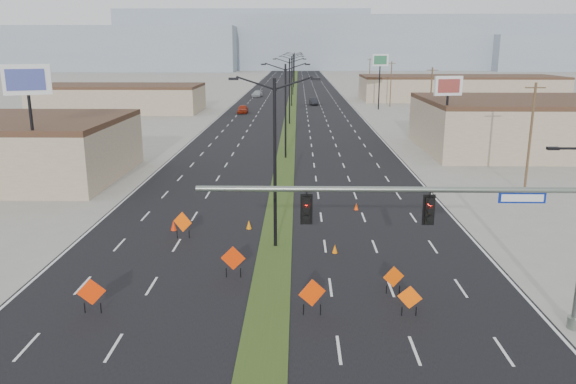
{
  "coord_description": "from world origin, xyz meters",
  "views": [
    {
      "loc": [
        1.34,
        -20.02,
        11.66
      ],
      "look_at": [
        0.75,
        12.75,
        3.2
      ],
      "focal_mm": 35.0,
      "sensor_mm": 36.0,
      "label": 1
    }
  ],
  "objects_px": {
    "streetlight_5": "(294,69)",
    "pole_sign_east_near": "(448,93)",
    "construction_sign_5": "(394,278)",
    "streetlight_1": "(286,108)",
    "car_mid": "(314,101)",
    "streetlight_6": "(294,66)",
    "construction_sign_0": "(91,293)",
    "car_left": "(243,109)",
    "construction_sign_2": "(183,223)",
    "cone_2": "(356,206)",
    "cone_1": "(335,249)",
    "cone_3": "(173,226)",
    "car_far": "(257,94)",
    "construction_sign_4": "(410,299)",
    "construction_sign_3": "(312,294)",
    "pole_sign_east_far": "(380,64)",
    "streetlight_3": "(292,79)",
    "streetlight_0": "(275,158)",
    "construction_sign_1": "(233,259)",
    "signal_mast": "(474,221)",
    "pole_sign_west": "(28,89)",
    "streetlight_4": "(293,73)",
    "streetlight_2": "(290,89)"
  },
  "relations": [
    {
      "from": "streetlight_3",
      "to": "streetlight_6",
      "type": "bearing_deg",
      "value": 90.0
    },
    {
      "from": "streetlight_5",
      "to": "construction_sign_5",
      "type": "xyz_separation_m",
      "value": [
        6.0,
        -146.67,
        -4.58
      ]
    },
    {
      "from": "streetlight_0",
      "to": "pole_sign_east_far",
      "type": "distance_m",
      "value": 79.59
    },
    {
      "from": "streetlight_1",
      "to": "streetlight_3",
      "type": "relative_size",
      "value": 1.0
    },
    {
      "from": "construction_sign_3",
      "to": "cone_3",
      "type": "distance_m",
      "value": 14.81
    },
    {
      "from": "construction_sign_2",
      "to": "streetlight_6",
      "type": "bearing_deg",
      "value": 108.87
    },
    {
      "from": "car_far",
      "to": "construction_sign_5",
      "type": "xyz_separation_m",
      "value": [
        14.63,
        -112.67,
        0.11
      ]
    },
    {
      "from": "signal_mast",
      "to": "streetlight_4",
      "type": "height_order",
      "value": "streetlight_4"
    },
    {
      "from": "streetlight_6",
      "to": "construction_sign_1",
      "type": "height_order",
      "value": "streetlight_6"
    },
    {
      "from": "car_mid",
      "to": "construction_sign_3",
      "type": "distance_m",
      "value": 95.36
    },
    {
      "from": "cone_3",
      "to": "construction_sign_0",
      "type": "bearing_deg",
      "value": -95.22
    },
    {
      "from": "construction_sign_2",
      "to": "cone_3",
      "type": "height_order",
      "value": "construction_sign_2"
    },
    {
      "from": "construction_sign_1",
      "to": "cone_2",
      "type": "distance_m",
      "value": 14.85
    },
    {
      "from": "car_left",
      "to": "construction_sign_0",
      "type": "distance_m",
      "value": 79.73
    },
    {
      "from": "construction_sign_5",
      "to": "pole_sign_east_far",
      "type": "bearing_deg",
      "value": 68.48
    },
    {
      "from": "pole_sign_east_near",
      "to": "streetlight_6",
      "type": "bearing_deg",
      "value": 84.92
    },
    {
      "from": "construction_sign_1",
      "to": "cone_3",
      "type": "distance_m",
      "value": 9.09
    },
    {
      "from": "streetlight_5",
      "to": "car_mid",
      "type": "height_order",
      "value": "streetlight_5"
    },
    {
      "from": "streetlight_2",
      "to": "pole_sign_west",
      "type": "bearing_deg",
      "value": -112.79
    },
    {
      "from": "streetlight_1",
      "to": "construction_sign_3",
      "type": "relative_size",
      "value": 5.75
    },
    {
      "from": "streetlight_1",
      "to": "construction_sign_4",
      "type": "distance_m",
      "value": 37.82
    },
    {
      "from": "streetlight_6",
      "to": "pole_sign_west",
      "type": "height_order",
      "value": "pole_sign_west"
    },
    {
      "from": "streetlight_5",
      "to": "construction_sign_4",
      "type": "relative_size",
      "value": 6.89
    },
    {
      "from": "pole_sign_west",
      "to": "cone_2",
      "type": "bearing_deg",
      "value": -28.32
    },
    {
      "from": "construction_sign_5",
      "to": "streetlight_0",
      "type": "bearing_deg",
      "value": 117.84
    },
    {
      "from": "construction_sign_2",
      "to": "construction_sign_4",
      "type": "relative_size",
      "value": 1.2
    },
    {
      "from": "construction_sign_2",
      "to": "cone_2",
      "type": "xyz_separation_m",
      "value": [
        11.53,
        6.58,
        -0.75
      ]
    },
    {
      "from": "streetlight_0",
      "to": "construction_sign_4",
      "type": "distance_m",
      "value": 11.92
    },
    {
      "from": "cone_1",
      "to": "cone_3",
      "type": "relative_size",
      "value": 0.8
    },
    {
      "from": "streetlight_5",
      "to": "construction_sign_2",
      "type": "relative_size",
      "value": 5.76
    },
    {
      "from": "signal_mast",
      "to": "streetlight_6",
      "type": "height_order",
      "value": "streetlight_6"
    },
    {
      "from": "construction_sign_5",
      "to": "streetlight_1",
      "type": "bearing_deg",
      "value": 85.69
    },
    {
      "from": "construction_sign_5",
      "to": "car_far",
      "type": "bearing_deg",
      "value": 83.26
    },
    {
      "from": "streetlight_0",
      "to": "construction_sign_2",
      "type": "height_order",
      "value": "streetlight_0"
    },
    {
      "from": "construction_sign_1",
      "to": "cone_3",
      "type": "bearing_deg",
      "value": 124.79
    },
    {
      "from": "car_left",
      "to": "construction_sign_2",
      "type": "relative_size",
      "value": 2.55
    },
    {
      "from": "streetlight_3",
      "to": "car_far",
      "type": "bearing_deg",
      "value": 111.41
    },
    {
      "from": "cone_1",
      "to": "streetlight_0",
      "type": "bearing_deg",
      "value": 162.02
    },
    {
      "from": "cone_2",
      "to": "streetlight_3",
      "type": "bearing_deg",
      "value": 94.26
    },
    {
      "from": "car_mid",
      "to": "construction_sign_0",
      "type": "height_order",
      "value": "construction_sign_0"
    },
    {
      "from": "streetlight_1",
      "to": "car_left",
      "type": "bearing_deg",
      "value": 101.62
    },
    {
      "from": "pole_sign_east_far",
      "to": "streetlight_5",
      "type": "bearing_deg",
      "value": 83.51
    },
    {
      "from": "construction_sign_0",
      "to": "construction_sign_3",
      "type": "bearing_deg",
      "value": -14.9
    },
    {
      "from": "streetlight_5",
      "to": "pole_sign_east_near",
      "type": "relative_size",
      "value": 1.13
    },
    {
      "from": "streetlight_6",
      "to": "streetlight_5",
      "type": "bearing_deg",
      "value": -90.0
    },
    {
      "from": "car_left",
      "to": "streetlight_5",
      "type": "bearing_deg",
      "value": 82.25
    },
    {
      "from": "pole_sign_east_far",
      "to": "cone_3",
      "type": "bearing_deg",
      "value": -129.3
    },
    {
      "from": "streetlight_5",
      "to": "construction_sign_3",
      "type": "bearing_deg",
      "value": -89.23
    },
    {
      "from": "streetlight_3",
      "to": "streetlight_5",
      "type": "height_order",
      "value": "same"
    },
    {
      "from": "streetlight_5",
      "to": "car_mid",
      "type": "relative_size",
      "value": 2.29
    }
  ]
}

